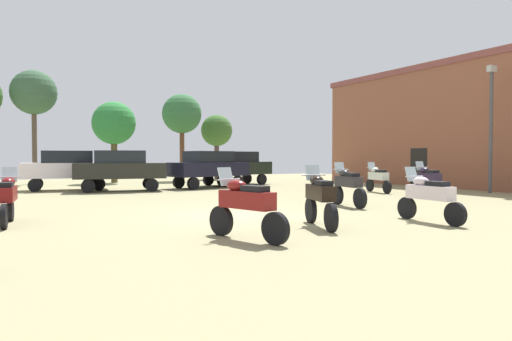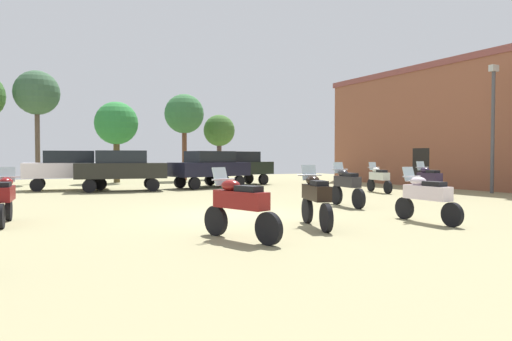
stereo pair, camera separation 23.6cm
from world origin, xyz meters
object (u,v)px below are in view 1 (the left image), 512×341
at_px(motorcycle_7, 348,185).
at_px(car_1, 209,166).
at_px(car_2, 120,167).
at_px(motorcycle_4, 7,197).
at_px(tree_7, 34,93).
at_px(lamp_post, 491,121).
at_px(tree_1, 217,131).
at_px(motorcycle_9, 429,195).
at_px(tree_4, 114,124).
at_px(motorcycle_5, 428,180).
at_px(car_5, 235,165).
at_px(motorcycle_2, 320,197).
at_px(motorcycle_3, 246,205).
at_px(motorcycle_8, 378,178).
at_px(tree_5, 182,115).
at_px(car_3, 67,167).
at_px(brick_building, 465,126).

relative_size(motorcycle_7, car_1, 0.47).
bearing_deg(car_2, car_1, -76.84).
height_order(motorcycle_4, car_2, car_2).
height_order(tree_7, lamp_post, tree_7).
bearing_deg(tree_1, motorcycle_7, -101.25).
bearing_deg(motorcycle_9, tree_4, 100.03).
xyz_separation_m(motorcycle_7, tree_1, (3.96, 19.92, 2.88)).
bearing_deg(tree_1, car_2, -135.43).
height_order(motorcycle_5, car_5, car_5).
bearing_deg(motorcycle_7, motorcycle_4, -175.21).
distance_m(motorcycle_2, car_1, 14.68).
bearing_deg(motorcycle_7, motorcycle_3, -137.55).
height_order(motorcycle_7, car_2, car_2).
distance_m(motorcycle_5, car_5, 11.78).
relative_size(motorcycle_4, motorcycle_9, 0.96).
xyz_separation_m(motorcycle_8, motorcycle_9, (-5.96, -8.11, -0.00)).
height_order(tree_5, lamp_post, tree_5).
xyz_separation_m(motorcycle_7, car_1, (-0.46, 11.05, 0.43)).
height_order(motorcycle_3, motorcycle_8, motorcycle_3).
bearing_deg(motorcycle_5, car_3, 150.66).
bearing_deg(car_2, motorcycle_4, 163.87).
bearing_deg(motorcycle_8, motorcycle_4, -154.64).
relative_size(tree_5, lamp_post, 1.04).
xyz_separation_m(car_3, tree_1, (11.42, 7.03, 2.45)).
relative_size(motorcycle_7, lamp_post, 0.36).
bearing_deg(tree_1, tree_5, -164.80).
distance_m(motorcycle_9, tree_4, 22.96).
height_order(motorcycle_5, tree_4, tree_4).
relative_size(car_1, lamp_post, 0.77).
bearing_deg(motorcycle_4, motorcycle_5, 7.93).
bearing_deg(motorcycle_7, tree_4, 111.17).
xyz_separation_m(motorcycle_8, lamp_post, (4.35, -2.81, 2.65)).
bearing_deg(motorcycle_5, motorcycle_9, -126.35).
bearing_deg(car_5, motorcycle_5, -173.56).
distance_m(motorcycle_9, tree_7, 25.11).
bearing_deg(tree_7, motorcycle_4, -95.18).
relative_size(tree_4, tree_5, 0.86).
bearing_deg(motorcycle_5, motorcycle_2, -140.57).
bearing_deg(tree_4, motorcycle_3, -95.23).
height_order(motorcycle_4, motorcycle_8, same).
distance_m(motorcycle_9, car_2, 15.51).
distance_m(motorcycle_8, car_3, 15.49).
bearing_deg(car_5, motorcycle_2, 149.71).
bearing_deg(car_2, motorcycle_9, -152.33).
height_order(motorcycle_9, tree_4, tree_4).
xyz_separation_m(car_3, tree_4, (3.51, 5.63, 2.66)).
bearing_deg(motorcycle_9, motorcycle_4, 155.30).
bearing_deg(tree_7, car_2, -68.84).
distance_m(brick_building, lamp_post, 5.74).
relative_size(motorcycle_4, tree_7, 0.30).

